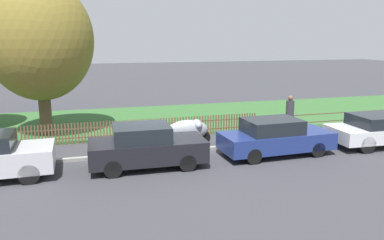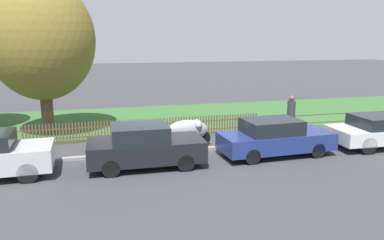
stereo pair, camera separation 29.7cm
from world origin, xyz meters
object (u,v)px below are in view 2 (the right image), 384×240
at_px(parked_car_white_van, 384,130).
at_px(tree_mid_park, 41,40).
at_px(parked_car_red_compact, 275,137).
at_px(parked_car_navy_estate, 145,146).
at_px(covered_motorcycle, 189,130).
at_px(pedestrian_near_fence, 291,113).

bearing_deg(parked_car_white_van, tree_mid_park, 159.17).
bearing_deg(parked_car_red_compact, tree_mid_park, 144.33).
bearing_deg(parked_car_navy_estate, parked_car_white_van, 1.61).
height_order(parked_car_white_van, tree_mid_park, tree_mid_park).
distance_m(parked_car_red_compact, parked_car_white_van, 4.95).
distance_m(parked_car_white_van, tree_mid_park, 15.31).
relative_size(parked_car_red_compact, covered_motorcycle, 2.26).
xyz_separation_m(parked_car_red_compact, tree_mid_park, (-8.73, 5.81, 3.62)).
bearing_deg(parked_car_red_compact, parked_car_navy_estate, 178.71).
xyz_separation_m(parked_car_navy_estate, covered_motorcycle, (2.11, 2.14, -0.06)).
height_order(parked_car_navy_estate, parked_car_red_compact, parked_car_navy_estate).
relative_size(parked_car_navy_estate, tree_mid_park, 0.57).
distance_m(covered_motorcycle, tree_mid_park, 7.86).
xyz_separation_m(tree_mid_park, pedestrian_near_fence, (10.92, -3.09, -3.29)).
height_order(parked_car_navy_estate, parked_car_white_van, parked_car_navy_estate).
height_order(parked_car_red_compact, parked_car_white_van, parked_car_red_compact).
bearing_deg(parked_car_red_compact, pedestrian_near_fence, 49.12).
distance_m(parked_car_white_van, pedestrian_near_fence, 3.90).
xyz_separation_m(parked_car_navy_estate, parked_car_red_compact, (4.96, 0.06, -0.04)).
distance_m(tree_mid_park, pedestrian_near_fence, 11.82).
height_order(covered_motorcycle, tree_mid_park, tree_mid_park).
xyz_separation_m(parked_car_white_van, pedestrian_near_fence, (-2.76, 2.74, 0.35)).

